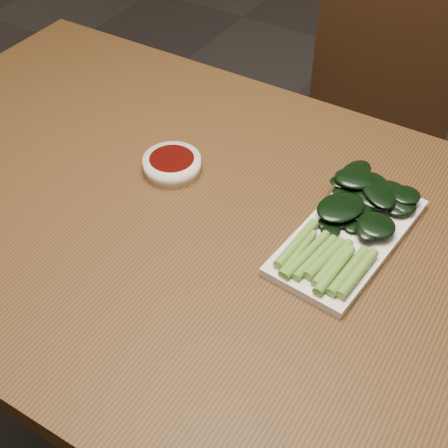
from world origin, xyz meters
TOP-DOWN VIEW (x-y plane):
  - table at (0.00, 0.00)m, footprint 1.40×0.80m
  - chair_far at (-0.02, 0.73)m, footprint 0.41×0.41m
  - sauce_bowl at (-0.15, 0.07)m, footprint 0.10×0.10m
  - serving_plate at (0.18, 0.07)m, footprint 0.16×0.29m
  - gai_lan at (0.18, 0.10)m, footprint 0.16×0.30m

SIDE VIEW (x-z plane):
  - chair_far at x=-0.02m, z-range 0.04..0.93m
  - table at x=0.00m, z-range 0.30..1.05m
  - serving_plate at x=0.18m, z-range 0.75..0.76m
  - sauce_bowl at x=-0.15m, z-range 0.75..0.78m
  - gai_lan at x=0.18m, z-range 0.76..0.79m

